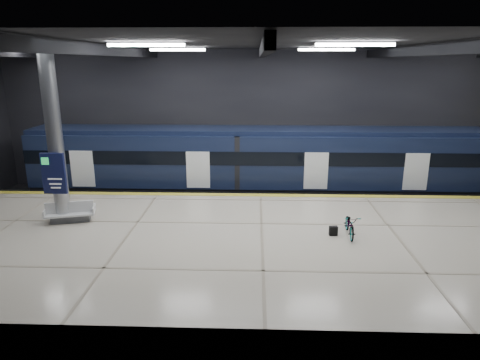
{
  "coord_description": "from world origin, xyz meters",
  "views": [
    {
      "loc": [
        -0.28,
        -17.0,
        7.34
      ],
      "look_at": [
        -0.95,
        1.5,
        2.2
      ],
      "focal_mm": 32.0,
      "sensor_mm": 36.0,
      "label": 1
    }
  ],
  "objects": [
    {
      "name": "train",
      "position": [
        1.6,
        5.5,
        2.06
      ],
      "size": [
        29.4,
        2.84,
        3.79
      ],
      "color": "black",
      "rests_on": "ground"
    },
    {
      "name": "bicycle",
      "position": [
        3.25,
        -2.1,
        1.53
      ],
      "size": [
        0.64,
        1.65,
        0.85
      ],
      "primitive_type": "imported",
      "rotation": [
        0.0,
        0.0,
        -0.05
      ],
      "color": "#99999E",
      "rests_on": "platform"
    },
    {
      "name": "bench",
      "position": [
        -7.7,
        -1.06,
        1.4
      ],
      "size": [
        2.04,
        1.23,
        0.84
      ],
      "rotation": [
        0.0,
        0.0,
        0.25
      ],
      "color": "#595B60",
      "rests_on": "platform"
    },
    {
      "name": "safety_strip",
      "position": [
        0.0,
        2.75,
        1.11
      ],
      "size": [
        30.0,
        0.4,
        0.01
      ],
      "primitive_type": "cube",
      "color": "gold",
      "rests_on": "platform"
    },
    {
      "name": "info_column",
      "position": [
        -8.0,
        -1.03,
        4.46
      ],
      "size": [
        0.9,
        0.78,
        6.9
      ],
      "color": "#9EA0A5",
      "rests_on": "platform"
    },
    {
      "name": "rails",
      "position": [
        0.0,
        5.5,
        0.08
      ],
      "size": [
        30.0,
        1.52,
        0.16
      ],
      "color": "gray",
      "rests_on": "ground"
    },
    {
      "name": "pannier_bag",
      "position": [
        2.65,
        -2.1,
        1.28
      ],
      "size": [
        0.31,
        0.2,
        0.35
      ],
      "primitive_type": "cube",
      "rotation": [
        0.0,
        0.0,
        0.08
      ],
      "color": "black",
      "rests_on": "platform"
    },
    {
      "name": "room_shell",
      "position": [
        -0.0,
        0.0,
        5.72
      ],
      "size": [
        30.1,
        16.1,
        8.05
      ],
      "color": "black",
      "rests_on": "ground"
    },
    {
      "name": "ground",
      "position": [
        0.0,
        0.0,
        0.0
      ],
      "size": [
        30.0,
        30.0,
        0.0
      ],
      "primitive_type": "plane",
      "color": "black",
      "rests_on": "ground"
    },
    {
      "name": "platform",
      "position": [
        0.0,
        -2.5,
        0.55
      ],
      "size": [
        30.0,
        11.0,
        1.1
      ],
      "primitive_type": "cube",
      "color": "beige",
      "rests_on": "ground"
    }
  ]
}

